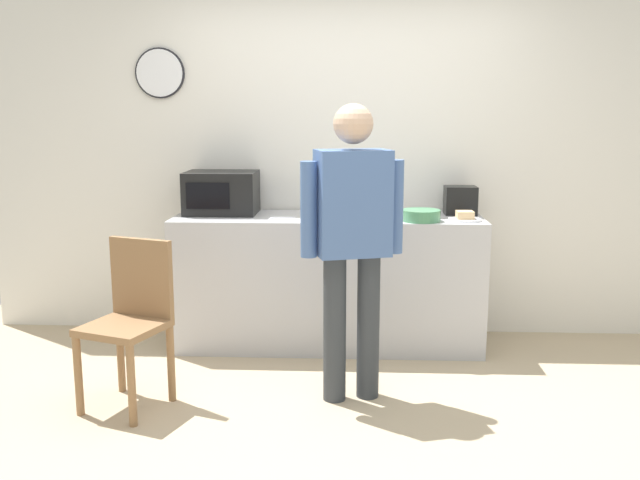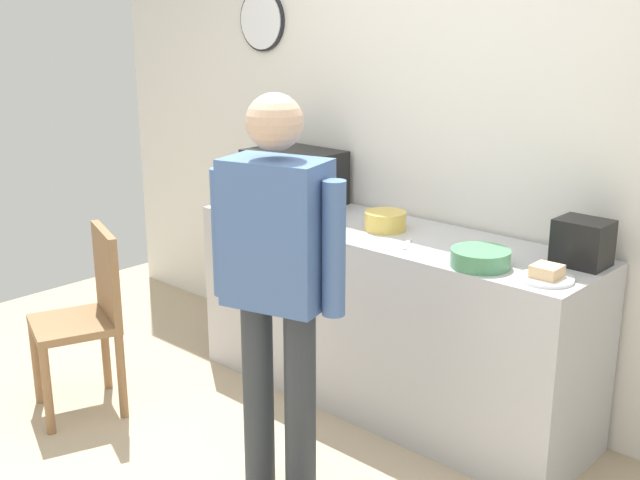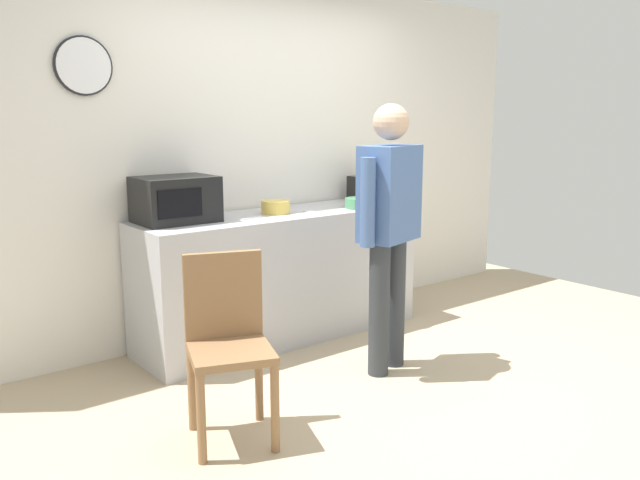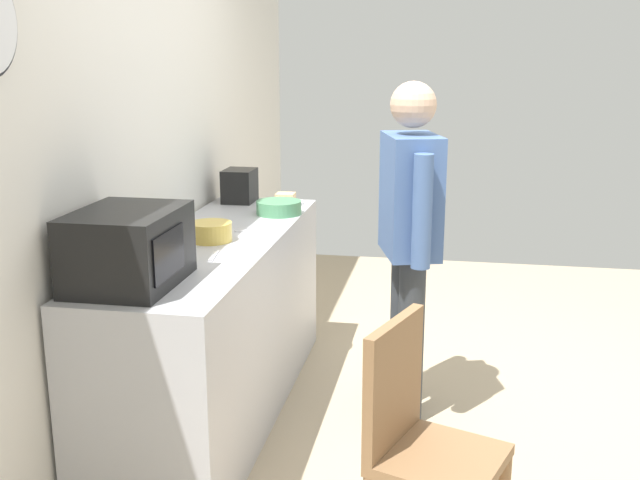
{
  "view_description": "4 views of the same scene",
  "coord_description": "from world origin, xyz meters",
  "px_view_note": "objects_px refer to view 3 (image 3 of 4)",
  "views": [
    {
      "loc": [
        0.03,
        -3.53,
        1.65
      ],
      "look_at": [
        -0.17,
        0.69,
        0.86
      ],
      "focal_mm": 38.87,
      "sensor_mm": 36.0,
      "label": 1
    },
    {
      "loc": [
        2.18,
        -1.79,
        1.99
      ],
      "look_at": [
        -0.18,
        0.76,
        0.97
      ],
      "focal_mm": 44.59,
      "sensor_mm": 36.0,
      "label": 2
    },
    {
      "loc": [
        -2.75,
        -2.59,
        1.63
      ],
      "look_at": [
        -0.08,
        0.83,
        0.78
      ],
      "focal_mm": 36.48,
      "sensor_mm": 36.0,
      "label": 3
    },
    {
      "loc": [
        -3.56,
        0.07,
        1.83
      ],
      "look_at": [
        -0.02,
        0.71,
        0.92
      ],
      "focal_mm": 42.1,
      "sensor_mm": 36.0,
      "label": 4
    }
  ],
  "objects_px": {
    "microwave": "(175,199)",
    "person_standing": "(389,219)",
    "toaster": "(364,188)",
    "wooden_chair": "(228,337)",
    "salad_bowl": "(276,207)",
    "fork_utensil": "(314,212)",
    "sandwich_plate": "(387,202)",
    "spoon_utensil": "(251,218)",
    "cereal_bowl": "(362,203)"
  },
  "relations": [
    {
      "from": "cereal_bowl",
      "to": "wooden_chair",
      "type": "distance_m",
      "value": 1.96
    },
    {
      "from": "toaster",
      "to": "wooden_chair",
      "type": "height_order",
      "value": "toaster"
    },
    {
      "from": "wooden_chair",
      "to": "toaster",
      "type": "bearing_deg",
      "value": 31.22
    },
    {
      "from": "fork_utensil",
      "to": "microwave",
      "type": "bearing_deg",
      "value": 166.6
    },
    {
      "from": "microwave",
      "to": "fork_utensil",
      "type": "bearing_deg",
      "value": -13.4
    },
    {
      "from": "salad_bowl",
      "to": "person_standing",
      "type": "bearing_deg",
      "value": -77.84
    },
    {
      "from": "person_standing",
      "to": "fork_utensil",
      "type": "bearing_deg",
      "value": 87.61
    },
    {
      "from": "fork_utensil",
      "to": "wooden_chair",
      "type": "xyz_separation_m",
      "value": [
        -1.27,
        -0.94,
        -0.41
      ]
    },
    {
      "from": "spoon_utensil",
      "to": "sandwich_plate",
      "type": "bearing_deg",
      "value": -2.46
    },
    {
      "from": "toaster",
      "to": "wooden_chair",
      "type": "relative_size",
      "value": 0.23
    },
    {
      "from": "spoon_utensil",
      "to": "wooden_chair",
      "type": "distance_m",
      "value": 1.3
    },
    {
      "from": "fork_utensil",
      "to": "salad_bowl",
      "type": "bearing_deg",
      "value": 150.26
    },
    {
      "from": "microwave",
      "to": "spoon_utensil",
      "type": "relative_size",
      "value": 2.94
    },
    {
      "from": "toaster",
      "to": "person_standing",
      "type": "relative_size",
      "value": 0.13
    },
    {
      "from": "salad_bowl",
      "to": "person_standing",
      "type": "height_order",
      "value": "person_standing"
    },
    {
      "from": "person_standing",
      "to": "salad_bowl",
      "type": "bearing_deg",
      "value": 102.16
    },
    {
      "from": "sandwich_plate",
      "to": "toaster",
      "type": "height_order",
      "value": "toaster"
    },
    {
      "from": "toaster",
      "to": "person_standing",
      "type": "distance_m",
      "value": 1.32
    },
    {
      "from": "microwave",
      "to": "person_standing",
      "type": "height_order",
      "value": "person_standing"
    },
    {
      "from": "cereal_bowl",
      "to": "spoon_utensil",
      "type": "distance_m",
      "value": 0.94
    },
    {
      "from": "fork_utensil",
      "to": "wooden_chair",
      "type": "relative_size",
      "value": 0.18
    },
    {
      "from": "salad_bowl",
      "to": "wooden_chair",
      "type": "height_order",
      "value": "salad_bowl"
    },
    {
      "from": "fork_utensil",
      "to": "person_standing",
      "type": "xyz_separation_m",
      "value": [
        -0.03,
        -0.81,
        0.06
      ]
    },
    {
      "from": "wooden_chair",
      "to": "cereal_bowl",
      "type": "bearing_deg",
      "value": 27.82
    },
    {
      "from": "fork_utensil",
      "to": "person_standing",
      "type": "bearing_deg",
      "value": -92.39
    },
    {
      "from": "cereal_bowl",
      "to": "toaster",
      "type": "bearing_deg",
      "value": 46.14
    },
    {
      "from": "sandwich_plate",
      "to": "spoon_utensil",
      "type": "height_order",
      "value": "sandwich_plate"
    },
    {
      "from": "salad_bowl",
      "to": "person_standing",
      "type": "xyz_separation_m",
      "value": [
        0.2,
        -0.95,
        0.02
      ]
    },
    {
      "from": "toaster",
      "to": "salad_bowl",
      "type": "bearing_deg",
      "value": -172.17
    },
    {
      "from": "cereal_bowl",
      "to": "fork_utensil",
      "type": "relative_size",
      "value": 1.5
    },
    {
      "from": "person_standing",
      "to": "wooden_chair",
      "type": "height_order",
      "value": "person_standing"
    },
    {
      "from": "salad_bowl",
      "to": "fork_utensil",
      "type": "xyz_separation_m",
      "value": [
        0.24,
        -0.14,
        -0.04
      ]
    },
    {
      "from": "sandwich_plate",
      "to": "salad_bowl",
      "type": "relative_size",
      "value": 1.07
    },
    {
      "from": "microwave",
      "to": "salad_bowl",
      "type": "xyz_separation_m",
      "value": [
        0.73,
        -0.09,
        -0.1
      ]
    },
    {
      "from": "sandwich_plate",
      "to": "person_standing",
      "type": "height_order",
      "value": "person_standing"
    },
    {
      "from": "microwave",
      "to": "salad_bowl",
      "type": "distance_m",
      "value": 0.74
    },
    {
      "from": "salad_bowl",
      "to": "microwave",
      "type": "bearing_deg",
      "value": 172.66
    },
    {
      "from": "microwave",
      "to": "wooden_chair",
      "type": "xyz_separation_m",
      "value": [
        -0.3,
        -1.17,
        -0.55
      ]
    },
    {
      "from": "wooden_chair",
      "to": "person_standing",
      "type": "bearing_deg",
      "value": 5.84
    },
    {
      "from": "cereal_bowl",
      "to": "toaster",
      "type": "relative_size",
      "value": 1.16
    },
    {
      "from": "spoon_utensil",
      "to": "wooden_chair",
      "type": "xyz_separation_m",
      "value": [
        -0.75,
        -0.97,
        -0.41
      ]
    },
    {
      "from": "microwave",
      "to": "toaster",
      "type": "height_order",
      "value": "microwave"
    },
    {
      "from": "sandwich_plate",
      "to": "spoon_utensil",
      "type": "bearing_deg",
      "value": 177.54
    },
    {
      "from": "sandwich_plate",
      "to": "person_standing",
      "type": "xyz_separation_m",
      "value": [
        -0.75,
        -0.79,
        0.04
      ]
    },
    {
      "from": "salad_bowl",
      "to": "spoon_utensil",
      "type": "xyz_separation_m",
      "value": [
        -0.27,
        -0.1,
        -0.04
      ]
    },
    {
      "from": "microwave",
      "to": "sandwich_plate",
      "type": "bearing_deg",
      "value": -8.45
    },
    {
      "from": "sandwich_plate",
      "to": "toaster",
      "type": "bearing_deg",
      "value": 87.76
    },
    {
      "from": "salad_bowl",
      "to": "toaster",
      "type": "distance_m",
      "value": 0.98
    },
    {
      "from": "microwave",
      "to": "salad_bowl",
      "type": "height_order",
      "value": "microwave"
    },
    {
      "from": "wooden_chair",
      "to": "spoon_utensil",
      "type": "bearing_deg",
      "value": 52.19
    }
  ]
}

